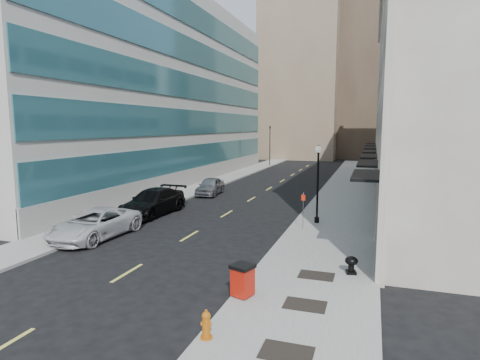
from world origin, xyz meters
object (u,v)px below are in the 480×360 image
Objects in this scene: urn_planter at (351,263)px; car_black_pickup at (153,202)px; lamppost at (318,177)px; sign_post at (303,205)px; fire_hydrant at (206,325)px; car_silver_sedan at (210,186)px; trash_bin at (243,279)px; car_white_van at (95,224)px; traffic_signal at (270,129)px.

car_black_pickup is at bearing 150.53° from urn_planter.
sign_post is at bearing -107.63° from lamppost.
fire_hydrant is 13.09m from sign_post.
car_black_pickup reaches higher than fire_hydrant.
car_silver_sedan is 2.09× the size of sign_post.
car_silver_sedan reaches higher than trash_bin.
car_black_pickup is at bearing 112.32° from fire_hydrant.
car_white_van reaches higher than car_silver_sedan.
car_black_pickup is 8.39× the size of urn_planter.
fire_hydrant is 0.39× the size of sign_post.
car_white_van is 1.26× the size of car_silver_sedan.
lamppost reaches higher than urn_planter.
car_black_pickup is at bearing 93.39° from car_white_van.
lamppost reaches higher than fire_hydrant.
trash_bin is at bearing -135.30° from urn_planter.
car_white_van is 7.89× the size of urn_planter.
car_black_pickup is (0.70, -35.79, -4.84)m from traffic_signal.
urn_planter is at bearing -47.84° from sign_post.
car_white_van is at bearing -88.92° from traffic_signal.
car_black_pickup is 17.44m from fire_hydrant.
sign_post is at bearing -50.80° from car_silver_sedan.
trash_bin is 0.54× the size of sign_post.
sign_post is at bearing 115.06° from urn_planter.
lamppost is at bearing -43.59° from car_silver_sedan.
fire_hydrant is 7.41m from urn_planter.
car_silver_sedan is at bearing 142.28° from lamppost.
traffic_signal reaches higher than car_white_van.
sign_post is (-0.57, -1.79, -1.45)m from lamppost.
car_silver_sedan is (0.56, 15.00, -0.02)m from car_white_van.
traffic_signal is 48.50m from trash_bin.
traffic_signal is 1.55× the size of car_silver_sedan.
car_white_van is 6.22m from car_black_pickup.
car_silver_sedan is 5.31× the size of fire_hydrant.
traffic_signal is 1.23× the size of car_white_van.
car_silver_sedan reaches higher than urn_planter.
trash_bin is at bearing -76.94° from traffic_signal.
car_black_pickup is 8.81m from car_silver_sedan.
traffic_signal is 1.44× the size of lamppost.
traffic_signal is at bearing 108.31° from urn_planter.
sign_post reaches higher than car_white_van.
sign_post is (11.33, -36.96, -4.16)m from traffic_signal.
urn_planter is (14.40, -43.53, -5.13)m from traffic_signal.
traffic_signal is 42.30m from car_white_van.
trash_bin reaches higher than fire_hydrant.
car_silver_sedan is (1.35, -27.00, -4.95)m from traffic_signal.
car_white_van is at bearing 173.59° from urn_planter.
sign_post is at bearing 28.12° from car_white_van.
car_white_van reaches higher than urn_planter.
lamppost reaches higher than trash_bin.
fire_hydrant is at bearing -119.11° from urn_planter.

